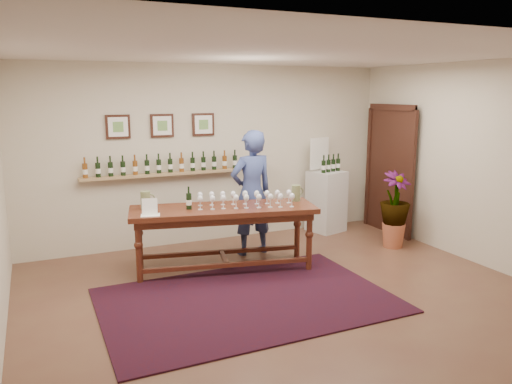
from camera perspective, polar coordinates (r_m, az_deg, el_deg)
name	(u,v)px	position (r m, az deg, el deg)	size (l,w,h in m)	color
ground	(283,294)	(6.11, 3.14, -11.53)	(6.00, 6.00, 0.00)	brown
room_shell	(346,169)	(8.41, 10.24, 2.59)	(6.00, 6.00, 6.00)	beige
rug	(247,300)	(5.91, -1.02, -12.25)	(3.29, 2.19, 0.02)	#450C0E
tasting_table	(224,217)	(6.69, -3.73, -2.82)	(2.57, 1.28, 0.87)	#401810
table_glasses	(246,199)	(6.68, -1.16, -0.81)	(1.41, 0.33, 0.20)	white
table_bottles	(189,197)	(6.60, -7.71, -0.53)	(0.29, 0.17, 0.32)	black
pitcher_left	(146,200)	(6.66, -12.50, -0.93)	(0.15, 0.15, 0.24)	olive
pitcher_right	(296,193)	(7.02, 4.59, -0.12)	(0.14, 0.14, 0.23)	olive
menu_card	(150,207)	(6.34, -12.06, -1.66)	(0.23, 0.17, 0.21)	white
display_pedestal	(326,201)	(8.71, 8.03, -1.04)	(0.52, 0.52, 1.05)	silver
pedestal_bottles	(331,163)	(8.55, 8.56, 3.34)	(0.31, 0.08, 0.31)	black
info_sign	(319,153)	(8.64, 7.25, 4.39)	(0.43, 0.02, 0.59)	white
potted_plant	(395,210)	(7.97, 15.56, -1.95)	(0.57, 0.57, 1.03)	#A85638
person	(252,193)	(7.32, -0.52, -0.10)	(0.67, 0.44, 1.84)	navy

